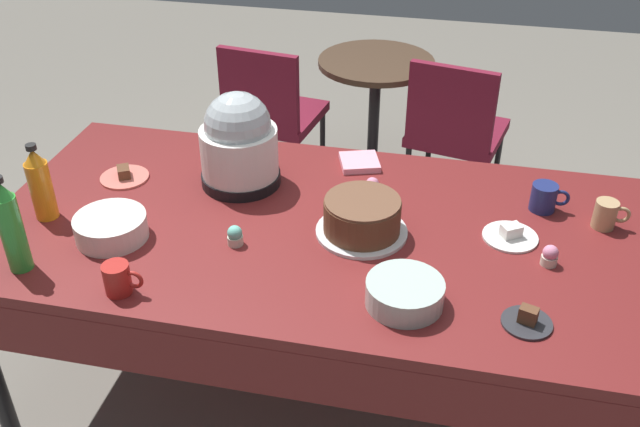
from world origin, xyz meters
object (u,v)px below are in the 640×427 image
at_px(frosted_layer_cake, 362,217).
at_px(maroon_chair_right, 455,127).
at_px(dessert_plate_charcoal, 527,320).
at_px(coffee_mug_navy, 544,197).
at_px(maroon_chair_left, 270,110).
at_px(coffee_mug_red, 118,279).
at_px(cupcake_cocoa, 550,256).
at_px(slow_cooker, 239,143).
at_px(glass_salad_bowl, 405,293).
at_px(round_cafe_table, 375,99).
at_px(cupcake_lemon, 235,236).
at_px(cupcake_mint, 372,187).
at_px(coffee_mug_tan, 606,214).
at_px(potluck_table, 320,241).
at_px(dessert_plate_coral, 124,176).
at_px(ceramic_snack_bowl, 111,227).
at_px(soda_bottle_orange_juice, 40,184).
at_px(dessert_plate_white, 510,235).
at_px(soda_bottle_lime_soda, 11,227).

distance_m(frosted_layer_cake, maroon_chair_right, 1.43).
xyz_separation_m(dessert_plate_charcoal, maroon_chair_right, (-0.27, 1.70, -0.27)).
bearing_deg(coffee_mug_navy, maroon_chair_left, 139.38).
bearing_deg(coffee_mug_red, cupcake_cocoa, 18.23).
bearing_deg(slow_cooker, glass_salad_bowl, -39.68).
distance_m(maroon_chair_left, round_cafe_table, 0.56).
distance_m(cupcake_lemon, coffee_mug_red, 0.39).
xyz_separation_m(cupcake_mint, coffee_mug_tan, (0.77, -0.03, 0.02)).
distance_m(potluck_table, cupcake_lemon, 0.30).
relative_size(slow_cooker, cupcake_mint, 5.14).
distance_m(potluck_table, dessert_plate_coral, 0.78).
height_order(potluck_table, cupcake_cocoa, cupcake_cocoa).
distance_m(ceramic_snack_bowl, coffee_mug_navy, 1.44).
distance_m(cupcake_lemon, maroon_chair_left, 1.58).
bearing_deg(soda_bottle_orange_juice, slow_cooker, 31.72).
xyz_separation_m(dessert_plate_white, soda_bottle_lime_soda, (-1.45, -0.47, 0.14)).
bearing_deg(cupcake_lemon, ceramic_snack_bowl, -172.90).
bearing_deg(cupcake_mint, slow_cooker, -177.92).
bearing_deg(coffee_mug_tan, cupcake_cocoa, -126.83).
bearing_deg(coffee_mug_navy, ceramic_snack_bowl, -161.02).
height_order(ceramic_snack_bowl, cupcake_cocoa, ceramic_snack_bowl).
bearing_deg(coffee_mug_tan, dessert_plate_charcoal, -115.43).
bearing_deg(maroon_chair_left, cupcake_cocoa, -47.67).
bearing_deg(soda_bottle_orange_juice, maroon_chair_right, 49.25).
relative_size(cupcake_lemon, soda_bottle_orange_juice, 0.25).
bearing_deg(soda_bottle_lime_soda, coffee_mug_tan, 19.14).
xyz_separation_m(coffee_mug_tan, round_cafe_table, (-0.96, 1.39, -0.30)).
height_order(ceramic_snack_bowl, dessert_plate_coral, ceramic_snack_bowl).
height_order(dessert_plate_charcoal, coffee_mug_red, coffee_mug_red).
distance_m(ceramic_snack_bowl, coffee_mug_tan, 1.60).
height_order(soda_bottle_orange_juice, soda_bottle_lime_soda, soda_bottle_lime_soda).
xyz_separation_m(coffee_mug_navy, round_cafe_table, (-0.77, 1.32, -0.30)).
bearing_deg(coffee_mug_navy, frosted_layer_cake, -154.91).
distance_m(dessert_plate_white, maroon_chair_right, 1.34).
bearing_deg(coffee_mug_tan, soda_bottle_orange_juice, -169.58).
relative_size(coffee_mug_red, coffee_mug_tan, 1.04).
relative_size(dessert_plate_coral, coffee_mug_red, 1.46).
xyz_separation_m(potluck_table, maroon_chair_right, (0.38, 1.36, -0.20)).
bearing_deg(dessert_plate_coral, maroon_chair_right, 46.51).
relative_size(ceramic_snack_bowl, dessert_plate_white, 1.30).
distance_m(potluck_table, dessert_plate_white, 0.62).
height_order(potluck_table, glass_salad_bowl, glass_salad_bowl).
xyz_separation_m(cupcake_lemon, soda_bottle_lime_soda, (-0.60, -0.25, 0.12)).
height_order(coffee_mug_red, round_cafe_table, coffee_mug_red).
distance_m(dessert_plate_white, cupcake_lemon, 0.88).
bearing_deg(ceramic_snack_bowl, dessert_plate_coral, 109.52).
bearing_deg(dessert_plate_coral, dessert_plate_charcoal, -19.17).
xyz_separation_m(dessert_plate_coral, coffee_mug_red, (0.27, -0.60, 0.04)).
relative_size(glass_salad_bowl, dessert_plate_coral, 1.26).
height_order(dessert_plate_coral, maroon_chair_left, maroon_chair_left).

